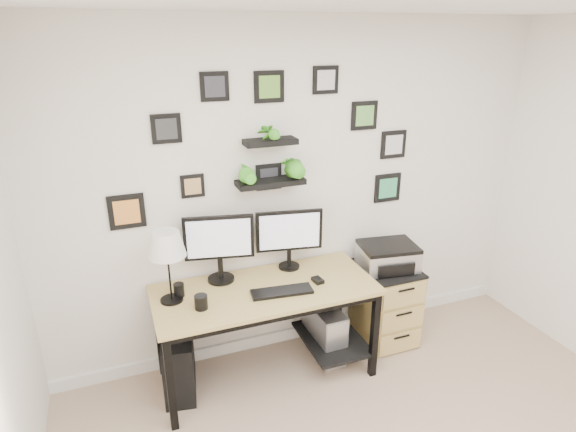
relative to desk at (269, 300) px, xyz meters
name	(u,v)px	position (x,y,z in m)	size (l,w,h in m)	color
room	(302,331)	(0.41, 0.32, -0.58)	(4.00, 4.00, 4.00)	tan
desk	(269,300)	(0.00, 0.00, 0.00)	(1.60, 0.70, 0.75)	tan
monitor_left	(219,244)	(-0.31, 0.19, 0.42)	(0.50, 0.23, 0.51)	black
monitor_right	(289,235)	(0.24, 0.20, 0.41)	(0.51, 0.19, 0.47)	black
keyboard	(282,292)	(0.05, -0.14, 0.13)	(0.43, 0.14, 0.02)	black
mouse	(318,280)	(0.35, -0.09, 0.14)	(0.06, 0.09, 0.03)	black
table_lamp	(166,246)	(-0.69, 0.03, 0.54)	(0.25, 0.25, 0.51)	black
mug	(201,302)	(-0.52, -0.14, 0.17)	(0.09, 0.09, 0.10)	black
pen_cup	(179,290)	(-0.63, 0.08, 0.17)	(0.07, 0.07, 0.10)	black
pc_tower_black	(179,361)	(-0.68, 0.04, -0.39)	(0.21, 0.47, 0.47)	black
pc_tower_grey	(324,331)	(0.47, 0.02, -0.41)	(0.21, 0.45, 0.44)	gray
file_cabinet	(386,303)	(1.06, 0.06, -0.29)	(0.43, 0.53, 0.67)	tan
printer	(388,256)	(1.04, 0.07, 0.15)	(0.49, 0.41, 0.20)	silver
wall_decor	(275,153)	(0.15, 0.27, 1.03)	(2.31, 0.18, 1.10)	black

